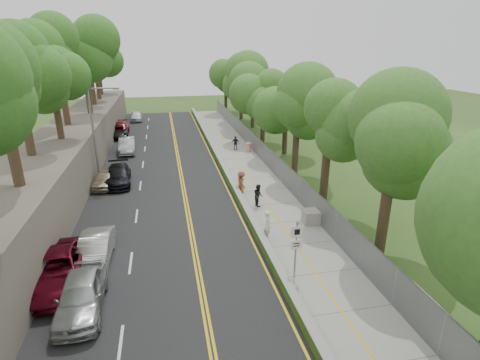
# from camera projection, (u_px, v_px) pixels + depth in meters

# --- Properties ---
(ground) EXTENTS (140.00, 140.00, 0.00)m
(ground) POSITION_uv_depth(u_px,v_px,m) (260.00, 249.00, 21.61)
(ground) COLOR #33511E
(ground) RESTS_ON ground
(road) EXTENTS (11.20, 66.00, 0.04)m
(road) POSITION_uv_depth(u_px,v_px,m) (162.00, 173.00, 34.39)
(road) COLOR black
(road) RESTS_ON ground
(sidewalk) EXTENTS (4.20, 66.00, 0.05)m
(sidewalk) POSITION_uv_depth(u_px,v_px,m) (246.00, 168.00, 35.90)
(sidewalk) COLOR gray
(sidewalk) RESTS_ON ground
(jersey_barrier) EXTENTS (0.42, 66.00, 0.60)m
(jersey_barrier) POSITION_uv_depth(u_px,v_px,m) (222.00, 166.00, 35.37)
(jersey_barrier) COLOR #75DB2D
(jersey_barrier) RESTS_ON ground
(rock_embankment) EXTENTS (5.00, 66.00, 4.00)m
(rock_embankment) POSITION_uv_depth(u_px,v_px,m) (64.00, 158.00, 32.17)
(rock_embankment) COLOR #595147
(rock_embankment) RESTS_ON ground
(chainlink_fence) EXTENTS (0.04, 66.00, 2.00)m
(chainlink_fence) POSITION_uv_depth(u_px,v_px,m) (267.00, 157.00, 35.97)
(chainlink_fence) COLOR slate
(chainlink_fence) RESTS_ON ground
(trees_embankment) EXTENTS (6.40, 66.00, 13.00)m
(trees_embankment) POSITION_uv_depth(u_px,v_px,m) (54.00, 53.00, 29.37)
(trees_embankment) COLOR #3B7725
(trees_embankment) RESTS_ON rock_embankment
(trees_fenceside) EXTENTS (7.00, 66.00, 14.00)m
(trees_fenceside) POSITION_uv_depth(u_px,v_px,m) (294.00, 93.00, 34.37)
(trees_fenceside) COLOR #467C2C
(trees_fenceside) RESTS_ON ground
(streetlight) EXTENTS (2.52, 0.22, 8.00)m
(streetlight) POSITION_uv_depth(u_px,v_px,m) (96.00, 128.00, 30.93)
(streetlight) COLOR gray
(streetlight) RESTS_ON ground
(signpost) EXTENTS (0.62, 0.09, 3.10)m
(signpost) POSITION_uv_depth(u_px,v_px,m) (296.00, 243.00, 18.37)
(signpost) COLOR gray
(signpost) RESTS_ON sidewalk
(construction_barrel) EXTENTS (0.59, 0.59, 0.97)m
(construction_barrel) POSITION_uv_depth(u_px,v_px,m) (248.00, 147.00, 41.14)
(construction_barrel) COLOR red
(construction_barrel) RESTS_ON sidewalk
(concrete_block) EXTENTS (1.39, 1.08, 0.89)m
(concrete_block) POSITION_uv_depth(u_px,v_px,m) (313.00, 217.00, 24.61)
(concrete_block) COLOR gray
(concrete_block) RESTS_ON sidewalk
(car_0) EXTENTS (2.01, 4.74, 1.60)m
(car_0) POSITION_uv_depth(u_px,v_px,m) (81.00, 294.00, 16.39)
(car_0) COLOR #AEAEB3
(car_0) RESTS_ON road
(car_1) EXTENTS (1.66, 4.50, 1.47)m
(car_1) POSITION_uv_depth(u_px,v_px,m) (95.00, 250.00, 20.07)
(car_1) COLOR beige
(car_1) RESTS_ON road
(car_2) EXTENTS (3.09, 5.86, 1.57)m
(car_2) POSITION_uv_depth(u_px,v_px,m) (57.00, 269.00, 18.26)
(car_2) COLOR maroon
(car_2) RESTS_ON road
(car_3) EXTENTS (2.33, 5.15, 1.46)m
(car_3) POSITION_uv_depth(u_px,v_px,m) (118.00, 176.00, 31.49)
(car_3) COLOR black
(car_3) RESTS_ON road
(car_4) EXTENTS (1.96, 4.03, 1.32)m
(car_4) POSITION_uv_depth(u_px,v_px,m) (105.00, 179.00, 30.86)
(car_4) COLOR #C0A88F
(car_4) RESTS_ON road
(car_5) EXTENTS (1.90, 4.81, 1.56)m
(car_5) POSITION_uv_depth(u_px,v_px,m) (127.00, 145.00, 40.72)
(car_5) COLOR #9C9EA2
(car_5) RESTS_ON road
(car_6) EXTENTS (2.66, 5.25, 1.42)m
(car_6) POSITION_uv_depth(u_px,v_px,m) (119.00, 132.00, 47.42)
(car_6) COLOR black
(car_6) RESTS_ON road
(car_7) EXTENTS (2.28, 5.44, 1.57)m
(car_7) POSITION_uv_depth(u_px,v_px,m) (120.00, 129.00, 48.62)
(car_7) COLOR maroon
(car_7) RESTS_ON road
(car_8) EXTENTS (1.86, 4.31, 1.45)m
(car_8) POSITION_uv_depth(u_px,v_px,m) (136.00, 116.00, 57.67)
(car_8) COLOR white
(car_8) RESTS_ON road
(painter_0) EXTENTS (0.57, 0.86, 1.73)m
(painter_0) POSITION_uv_depth(u_px,v_px,m) (241.00, 181.00, 29.70)
(painter_0) COLOR gold
(painter_0) RESTS_ON sidewalk
(painter_1) EXTENTS (0.48, 0.70, 1.87)m
(painter_1) POSITION_uv_depth(u_px,v_px,m) (268.00, 225.00, 22.34)
(painter_1) COLOR white
(painter_1) RESTS_ON sidewalk
(painter_2) EXTENTS (0.68, 0.84, 1.63)m
(painter_2) POSITION_uv_depth(u_px,v_px,m) (258.00, 195.00, 27.15)
(painter_2) COLOR black
(painter_2) RESTS_ON sidewalk
(painter_3) EXTENTS (0.81, 1.25, 1.81)m
(painter_3) POSITION_uv_depth(u_px,v_px,m) (241.00, 182.00, 29.38)
(painter_3) COLOR brown
(painter_3) RESTS_ON sidewalk
(person_far) EXTENTS (0.98, 0.70, 1.54)m
(person_far) POSITION_uv_depth(u_px,v_px,m) (236.00, 143.00, 41.69)
(person_far) COLOR black
(person_far) RESTS_ON sidewalk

